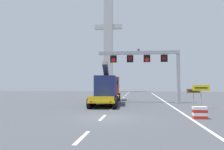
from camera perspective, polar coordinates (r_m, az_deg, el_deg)
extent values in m
plane|color=#424449|center=(16.35, -1.29, -11.49)|extent=(112.00, 112.00, 0.00)
cube|color=silver|center=(10.64, -8.10, -16.39)|extent=(0.20, 2.60, 0.01)
cube|color=silver|center=(16.37, -2.56, -11.45)|extent=(0.20, 2.60, 0.01)
cube|color=silver|center=(22.23, 0.01, -9.05)|extent=(0.20, 2.60, 0.01)
cube|color=silver|center=(28.13, 1.49, -7.65)|extent=(0.20, 2.60, 0.01)
cube|color=silver|center=(34.06, 2.45, -6.73)|extent=(0.20, 2.60, 0.01)
cube|color=silver|center=(40.00, 3.13, -6.09)|extent=(0.20, 2.60, 0.01)
cube|color=silver|center=(45.94, 3.63, -5.61)|extent=(0.20, 2.60, 0.01)
cube|color=silver|center=(51.90, 4.01, -5.24)|extent=(0.20, 2.60, 0.01)
cube|color=silver|center=(57.85, 4.31, -4.94)|extent=(0.20, 2.60, 0.01)
cube|color=silver|center=(63.81, 4.56, -4.70)|extent=(0.20, 2.60, 0.01)
cube|color=silver|center=(69.77, 4.76, -4.50)|extent=(0.20, 2.60, 0.01)
cube|color=silver|center=(28.36, 14.93, -7.53)|extent=(0.20, 63.00, 0.01)
cube|color=#9EA0A5|center=(29.89, 17.54, -0.38)|extent=(0.40, 0.40, 7.15)
cube|color=slate|center=(29.98, 17.62, -7.15)|extent=(0.90, 0.90, 0.08)
cube|color=#9EA0A5|center=(29.68, 7.16, 5.99)|extent=(11.13, 0.44, 0.44)
cube|color=#4C4C51|center=(29.74, 7.19, 6.75)|extent=(0.28, 0.40, 0.28)
cube|color=black|center=(29.79, 13.92, 4.42)|extent=(0.91, 0.24, 1.00)
cube|color=#9EA0A5|center=(29.86, 13.91, 5.47)|extent=(0.08, 0.08, 0.16)
cube|color=red|center=(29.66, 13.95, 4.45)|extent=(0.56, 0.02, 0.56)
cube|color=red|center=(29.66, 13.95, 4.45)|extent=(0.56, 0.02, 0.56)
cube|color=black|center=(29.60, 9.43, 4.43)|extent=(0.91, 0.24, 1.00)
cube|color=#9EA0A5|center=(29.66, 9.42, 5.48)|extent=(0.08, 0.08, 0.16)
cone|color=red|center=(29.45, 9.44, 4.11)|extent=(0.58, 0.02, 0.58)
cube|color=black|center=(29.58, 4.91, 4.40)|extent=(0.91, 0.24, 1.00)
cube|color=#9EA0A5|center=(29.65, 4.90, 5.46)|extent=(0.08, 0.08, 0.16)
cube|color=red|center=(29.46, 4.90, 4.43)|extent=(0.56, 0.02, 0.56)
cube|color=red|center=(29.46, 4.90, 4.43)|extent=(0.56, 0.02, 0.56)
cube|color=black|center=(29.76, 0.41, 4.36)|extent=(0.91, 0.24, 1.00)
cube|color=#9EA0A5|center=(29.83, 0.41, 5.40)|extent=(0.08, 0.08, 0.16)
cone|color=red|center=(29.61, 0.38, 4.04)|extent=(0.58, 0.02, 0.58)
cube|color=yellow|center=(26.40, -1.58, -6.42)|extent=(3.29, 10.52, 0.24)
cube|color=yellow|center=(21.14, -3.04, -6.41)|extent=(2.66, 0.20, 0.44)
cylinder|color=black|center=(22.16, -6.28, -7.64)|extent=(0.37, 1.11, 1.10)
cylinder|color=black|center=(21.84, 0.77, -7.74)|extent=(0.37, 1.11, 1.10)
cylinder|color=black|center=(23.19, -5.80, -7.41)|extent=(0.37, 1.11, 1.10)
cylinder|color=black|center=(22.88, 0.93, -7.49)|extent=(0.37, 1.11, 1.10)
cylinder|color=black|center=(24.22, -5.36, -7.20)|extent=(0.37, 1.11, 1.10)
cylinder|color=black|center=(23.92, 1.08, -7.27)|extent=(0.37, 1.11, 1.10)
cylinder|color=black|center=(25.26, -4.96, -7.00)|extent=(0.37, 1.11, 1.10)
cylinder|color=black|center=(24.97, 1.21, -7.07)|extent=(0.37, 1.11, 1.10)
cylinder|color=black|center=(26.29, -4.60, -6.82)|extent=(0.37, 1.11, 1.10)
cylinder|color=black|center=(26.01, 1.33, -6.88)|extent=(0.37, 1.11, 1.10)
cube|color=red|center=(33.41, -0.34, -3.22)|extent=(2.72, 3.32, 3.10)
cube|color=black|center=(33.41, -0.34, -2.03)|extent=(2.75, 3.34, 0.60)
cylinder|color=black|center=(34.47, -2.37, -5.78)|extent=(0.39, 1.11, 1.10)
cylinder|color=black|center=(34.27, 1.94, -5.80)|extent=(0.39, 1.11, 1.10)
cylinder|color=black|center=(32.49, -2.77, -5.98)|extent=(0.39, 1.11, 1.10)
cylinder|color=black|center=(32.28, 1.79, -6.01)|extent=(0.39, 1.11, 1.10)
cube|color=navy|center=(26.74, -1.49, -3.22)|extent=(2.65, 5.83, 2.70)
cube|color=#2D2D33|center=(25.93, -1.67, 1.07)|extent=(0.70, 2.97, 2.29)
cube|color=red|center=(21.27, -5.69, -7.19)|extent=(0.20, 0.07, 0.12)
cube|color=red|center=(21.03, -0.38, -7.26)|extent=(0.20, 0.07, 0.12)
cylinder|color=#9EA0A5|center=(24.11, 22.95, -5.43)|extent=(0.10, 0.10, 2.45)
cube|color=yellow|center=(24.02, 22.96, -3.22)|extent=(1.77, 0.06, 0.59)
cube|color=black|center=(23.99, 22.98, -3.22)|extent=(1.27, 0.01, 0.12)
cylinder|color=#9EA0A5|center=(26.69, 21.15, -5.66)|extent=(0.10, 0.10, 1.98)
cube|color=brown|center=(26.60, 21.16, -4.04)|extent=(1.51, 0.06, 0.47)
cube|color=black|center=(26.56, 21.17, -4.04)|extent=(1.08, 0.01, 0.12)
cube|color=red|center=(17.11, 22.68, -10.51)|extent=(1.01, 0.52, 0.23)
cube|color=white|center=(17.08, 22.67, -9.77)|extent=(1.01, 0.52, 0.22)
cube|color=red|center=(17.05, 22.66, -9.02)|extent=(1.01, 0.52, 0.23)
cube|color=white|center=(17.03, 22.65, -8.27)|extent=(1.01, 0.52, 0.23)
cube|color=#B7B7B2|center=(70.09, -1.00, 9.60)|extent=(2.80, 2.00, 34.30)
cube|color=#B7B7B2|center=(71.06, -1.00, 12.85)|extent=(9.00, 1.60, 1.40)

